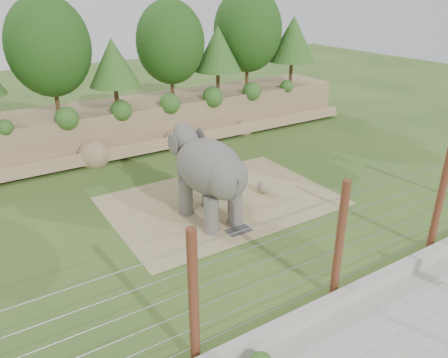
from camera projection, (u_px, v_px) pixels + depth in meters
ground at (251, 233)px, 17.39m from camera, size 90.00×90.00×0.00m
back_embankment at (136, 79)px, 25.85m from camera, size 30.00×5.52×8.77m
dirt_patch at (222, 201)px, 19.94m from camera, size 10.00×7.00×0.02m
drain_grate at (239, 230)px, 17.49m from camera, size 1.00×0.60×0.03m
elephant at (210, 179)px, 17.75m from camera, size 2.17×4.57×3.61m
stone_ball at (264, 187)px, 20.59m from camera, size 0.62×0.62×0.62m
retaining_wall at (346, 297)px, 13.43m from camera, size 26.00×0.35×0.50m
walkway at (399, 344)px, 11.98m from camera, size 26.00×4.00×0.01m
barrier_fence at (340, 241)px, 13.10m from camera, size 20.26×0.26×4.00m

